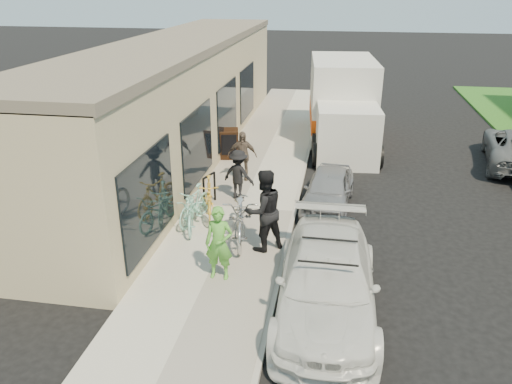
{
  "coord_description": "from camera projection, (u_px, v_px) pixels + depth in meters",
  "views": [
    {
      "loc": [
        0.63,
        -9.73,
        6.14
      ],
      "look_at": [
        -1.38,
        2.08,
        1.05
      ],
      "focal_mm": 35.0,
      "sensor_mm": 36.0,
      "label": 1
    }
  ],
  "objects": [
    {
      "name": "bike_rack",
      "position": [
        209.0,
        186.0,
        14.31
      ],
      "size": [
        0.24,
        0.62,
        0.91
      ],
      "rotation": [
        0.0,
        0.0,
        -0.3
      ],
      "color": "black",
      "rests_on": "sidewalk"
    },
    {
      "name": "ground",
      "position": [
        301.0,
        274.0,
        11.32
      ],
      "size": [
        120.0,
        120.0,
        0.0
      ],
      "primitive_type": "plane",
      "color": "black",
      "rests_on": "ground"
    },
    {
      "name": "cruiser_bike_c",
      "position": [
        209.0,
        198.0,
        13.54
      ],
      "size": [
        0.94,
        1.87,
        1.08
      ],
      "primitive_type": "imported",
      "rotation": [
        0.0,
        0.0,
        0.25
      ],
      "color": "gold",
      "rests_on": "sidewalk"
    },
    {
      "name": "bystander_b",
      "position": [
        242.0,
        156.0,
        16.03
      ],
      "size": [
        0.98,
        0.51,
        1.61
      ],
      "primitive_type": "imported",
      "rotation": [
        0.0,
        0.0,
        0.13
      ],
      "color": "brown",
      "rests_on": "sidewalk"
    },
    {
      "name": "sidewalk",
      "position": [
        240.0,
        209.0,
        14.32
      ],
      "size": [
        3.0,
        34.0,
        0.15
      ],
      "primitive_type": "cube",
      "color": "#B1AE9F",
      "rests_on": "ground"
    },
    {
      "name": "man_standing",
      "position": [
        264.0,
        210.0,
        11.72
      ],
      "size": [
        1.24,
        1.21,
        2.02
      ],
      "primitive_type": "imported",
      "rotation": [
        0.0,
        0.0,
        3.81
      ],
      "color": "black",
      "rests_on": "sidewalk"
    },
    {
      "name": "sedan_white",
      "position": [
        327.0,
        281.0,
        9.78
      ],
      "size": [
        2.03,
        4.81,
        1.43
      ],
      "rotation": [
        0.0,
        0.0,
        0.02
      ],
      "color": "silver",
      "rests_on": "ground"
    },
    {
      "name": "sedan_silver",
      "position": [
        328.0,
        189.0,
        14.47
      ],
      "size": [
        1.62,
        3.38,
        1.11
      ],
      "primitive_type": "imported",
      "rotation": [
        0.0,
        0.0,
        -0.09
      ],
      "color": "#95959A",
      "rests_on": "ground"
    },
    {
      "name": "bystander_a",
      "position": [
        239.0,
        175.0,
        14.6
      ],
      "size": [
        1.09,
        0.83,
        1.5
      ],
      "primitive_type": "imported",
      "rotation": [
        0.0,
        0.0,
        2.83
      ],
      "color": "black",
      "rests_on": "sidewalk"
    },
    {
      "name": "tandem_bike",
      "position": [
        241.0,
        216.0,
        12.35
      ],
      "size": [
        1.25,
        2.47,
        1.24
      ],
      "primitive_type": "imported",
      "rotation": [
        0.0,
        0.0,
        0.19
      ],
      "color": "#B8B8BB",
      "rests_on": "sidewalk"
    },
    {
      "name": "moving_truck",
      "position": [
        342.0,
        107.0,
        20.12
      ],
      "size": [
        3.02,
        6.79,
        3.25
      ],
      "rotation": [
        0.0,
        0.0,
        0.09
      ],
      "color": "silver",
      "rests_on": "ground"
    },
    {
      "name": "woman_rider",
      "position": [
        219.0,
        243.0,
        10.61
      ],
      "size": [
        0.61,
        0.4,
        1.66
      ],
      "primitive_type": "imported",
      "rotation": [
        0.0,
        0.0,
        -0.01
      ],
      "color": "#52A336",
      "rests_on": "sidewalk"
    },
    {
      "name": "curb",
      "position": [
        294.0,
        214.0,
        14.09
      ],
      "size": [
        0.12,
        34.0,
        0.13
      ],
      "primitive_type": "cube",
      "color": "#9F9A91",
      "rests_on": "ground"
    },
    {
      "name": "sandwich_board",
      "position": [
        229.0,
        144.0,
        17.89
      ],
      "size": [
        0.81,
        0.81,
        1.11
      ],
      "rotation": [
        0.0,
        0.0,
        0.22
      ],
      "color": "#321A0D",
      "rests_on": "sidewalk"
    },
    {
      "name": "cruiser_bike_b",
      "position": [
        191.0,
        211.0,
        12.96
      ],
      "size": [
        1.02,
        1.87,
        0.93
      ],
      "primitive_type": "imported",
      "rotation": [
        0.0,
        0.0,
        0.24
      ],
      "color": "#8FD6C1",
      "rests_on": "sidewalk"
    },
    {
      "name": "cruiser_bike_a",
      "position": [
        195.0,
        205.0,
        13.24
      ],
      "size": [
        0.8,
        1.73,
        1.0
      ],
      "primitive_type": "imported",
      "rotation": [
        0.0,
        0.0,
        -0.21
      ],
      "color": "#8FD6C1",
      "rests_on": "sidewalk"
    },
    {
      "name": "storefront",
      "position": [
        181.0,
        98.0,
        18.55
      ],
      "size": [
        3.6,
        20.0,
        4.22
      ],
      "color": "#C8B68B",
      "rests_on": "ground"
    }
  ]
}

